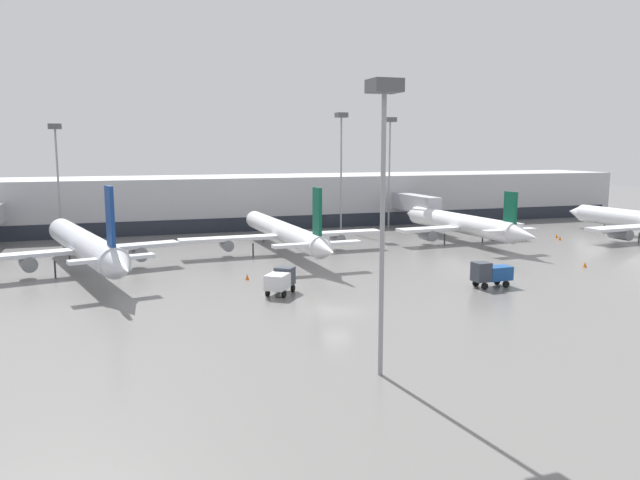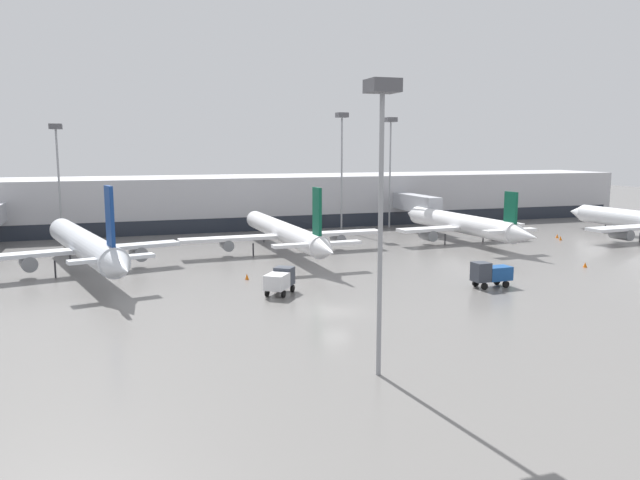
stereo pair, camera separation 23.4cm
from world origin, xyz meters
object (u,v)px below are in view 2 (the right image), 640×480
(traffic_cone_3, at_px, (585,265))
(apron_light_mast_0, at_px, (342,139))
(service_truck_1, at_px, (280,280))
(apron_light_mast_2, at_px, (382,145))
(apron_light_mast_5, at_px, (391,142))
(parked_jet_4, at_px, (284,232))
(traffic_cone_2, at_px, (557,236))
(parked_jet_1, at_px, (463,224))
(traffic_cone_0, at_px, (561,238))
(apron_light_mast_6, at_px, (57,149))
(parked_jet_3, at_px, (85,245))
(service_truck_0, at_px, (490,273))
(traffic_cone_1, at_px, (247,277))

(traffic_cone_3, distance_m, apron_light_mast_0, 45.38)
(service_truck_1, relative_size, apron_light_mast_2, 0.23)
(apron_light_mast_0, bearing_deg, apron_light_mast_5, 12.73)
(parked_jet_4, relative_size, traffic_cone_3, 60.18)
(traffic_cone_2, distance_m, apron_light_mast_0, 37.95)
(parked_jet_1, relative_size, apron_light_mast_5, 1.67)
(parked_jet_4, bearing_deg, traffic_cone_0, -94.13)
(parked_jet_1, distance_m, apron_light_mast_6, 61.34)
(traffic_cone_0, distance_m, apron_light_mast_2, 67.85)
(service_truck_1, relative_size, traffic_cone_0, 6.47)
(parked_jet_3, bearing_deg, parked_jet_1, -96.31)
(parked_jet_4, distance_m, traffic_cone_2, 44.80)
(parked_jet_3, distance_m, apron_light_mast_6, 28.75)
(service_truck_0, relative_size, apron_light_mast_5, 0.22)
(parked_jet_3, xyz_separation_m, traffic_cone_1, (16.63, -9.19, -2.92))
(service_truck_1, height_order, apron_light_mast_6, apron_light_mast_6)
(service_truck_0, distance_m, service_truck_1, 21.53)
(traffic_cone_1, bearing_deg, traffic_cone_2, 16.20)
(apron_light_mast_2, relative_size, apron_light_mast_6, 1.03)
(service_truck_0, xyz_separation_m, apron_light_mast_0, (0.46, 45.12, 14.04))
(apron_light_mast_0, height_order, apron_light_mast_2, apron_light_mast_0)
(service_truck_0, relative_size, apron_light_mast_0, 0.21)
(traffic_cone_0, relative_size, traffic_cone_2, 1.04)
(parked_jet_3, relative_size, parked_jet_4, 0.98)
(service_truck_0, bearing_deg, apron_light_mast_5, -104.78)
(parked_jet_1, xyz_separation_m, traffic_cone_0, (15.84, -2.43, -2.50))
(service_truck_0, xyz_separation_m, apron_light_mast_2, (-20.84, -19.20, 12.89))
(service_truck_0, bearing_deg, service_truck_1, -12.74)
(parked_jet_3, relative_size, apron_light_mast_6, 2.06)
(traffic_cone_0, xyz_separation_m, apron_light_mast_2, (-49.78, -43.92, 14.04))
(apron_light_mast_6, bearing_deg, traffic_cone_3, -34.23)
(service_truck_1, xyz_separation_m, traffic_cone_3, (38.08, 1.78, -1.13))
(parked_jet_1, xyz_separation_m, parked_jet_3, (-52.62, -6.48, 0.42))
(service_truck_0, height_order, apron_light_mast_5, apron_light_mast_5)
(apron_light_mast_0, xyz_separation_m, apron_light_mast_2, (-21.30, -64.32, -1.14))
(traffic_cone_3, relative_size, apron_light_mast_2, 0.03)
(traffic_cone_2, height_order, apron_light_mast_5, apron_light_mast_5)
(traffic_cone_1, height_order, apron_light_mast_0, apron_light_mast_0)
(traffic_cone_2, bearing_deg, apron_light_mast_0, 148.34)
(apron_light_mast_2, bearing_deg, traffic_cone_1, 93.82)
(parked_jet_4, relative_size, apron_light_mast_2, 2.03)
(apron_light_mast_6, bearing_deg, traffic_cone_1, -59.43)
(parked_jet_4, height_order, apron_light_mast_0, apron_light_mast_0)
(service_truck_1, bearing_deg, traffic_cone_1, 48.99)
(traffic_cone_0, bearing_deg, service_truck_0, -139.50)
(traffic_cone_3, xyz_separation_m, apron_light_mast_6, (-60.77, 41.34, 13.66))
(parked_jet_3, height_order, parked_jet_4, parked_jet_3)
(service_truck_0, height_order, traffic_cone_0, service_truck_0)
(service_truck_0, bearing_deg, parked_jet_1, -118.15)
(service_truck_1, distance_m, apron_light_mast_0, 48.66)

